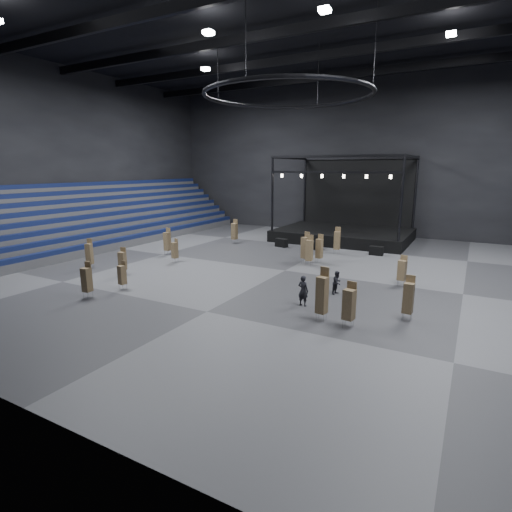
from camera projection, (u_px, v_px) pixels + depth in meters
The scene contains 29 objects.
floor at pixel (285, 271), 31.36m from camera, with size 50.00×50.00×0.00m, color #4F4F52.
ceiling at pixel (289, 18), 27.48m from camera, with size 50.00×42.00×0.20m, color black.
wall_back at pixel (360, 158), 47.39m from camera, with size 50.00×0.20×18.00m, color black.
wall_left at pixel (66, 157), 41.17m from camera, with size 0.20×42.00×18.00m, color black.
bleachers_left at pixel (86, 228), 41.77m from camera, with size 7.20×40.00×6.40m.
stage at pixel (346, 226), 44.94m from camera, with size 14.00×10.00×9.20m.
truss_ring at pixel (288, 95), 28.55m from camera, with size 12.30×12.30×5.15m.
roof_girders at pixel (289, 31), 27.65m from camera, with size 49.00×30.35×0.70m.
floodlights at pixel (262, 22), 24.35m from camera, with size 28.60×16.60×0.25m.
flight_case_left at pixel (281, 243), 40.72m from camera, with size 1.26×0.63×0.84m, color black.
flight_case_mid at pixel (316, 246), 39.34m from camera, with size 1.22×0.61×0.82m, color black.
flight_case_right at pixel (376, 251), 36.83m from camera, with size 1.24×0.62×0.83m, color black.
chair_stack_0 at pixel (402, 270), 27.05m from camera, with size 0.58×0.58×2.12m.
chair_stack_1 at pixel (349, 304), 19.92m from camera, with size 0.62×0.62×2.37m.
chair_stack_2 at pixel (337, 240), 37.17m from camera, with size 0.60×0.60×2.54m.
chair_stack_3 at pixel (322, 294), 20.79m from camera, with size 0.59×0.59×2.88m.
chair_stack_4 at pixel (87, 279), 24.58m from camera, with size 0.53×0.53×2.27m.
chair_stack_5 at pixel (309, 250), 32.71m from camera, with size 0.54×0.54×2.54m.
chair_stack_6 at pixel (234, 231), 42.46m from camera, with size 0.54×0.54×2.57m.
chair_stack_7 at pixel (122, 260), 29.87m from camera, with size 0.57×0.57×2.09m.
chair_stack_8 at pixel (305, 247), 33.44m from camera, with size 0.69×0.69×2.68m.
chair_stack_9 at pixel (167, 241), 36.74m from camera, with size 0.52×0.52×2.53m.
chair_stack_10 at pixel (175, 250), 33.87m from camera, with size 0.56×0.56×2.05m.
chair_stack_11 at pixel (89, 253), 31.78m from camera, with size 0.58×0.58×2.42m.
chair_stack_12 at pixel (319, 248), 33.71m from camera, with size 0.54×0.54×2.45m.
chair_stack_13 at pixel (122, 274), 26.34m from camera, with size 0.48×0.48×1.91m.
chair_stack_14 at pixel (408, 297), 20.88m from camera, with size 0.52×0.52×2.44m.
man_center at pixel (303, 291), 23.18m from camera, with size 0.67×0.44×1.82m, color black.
crew_member at pixel (337, 283), 25.39m from camera, with size 0.73×0.57×1.50m, color black.
Camera 1 is at (12.61, -27.73, 7.88)m, focal length 28.00 mm.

